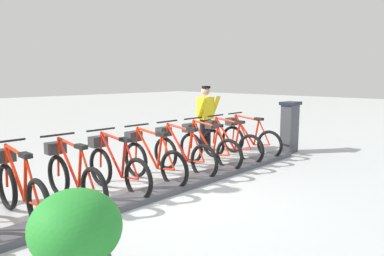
% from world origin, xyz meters
% --- Properties ---
extents(ground_plane, '(60.00, 60.00, 0.00)m').
position_xyz_m(ground_plane, '(0.00, 0.00, 0.00)').
color(ground_plane, '#AFB2B0').
extents(dock_rail_base, '(0.44, 8.38, 0.10)m').
position_xyz_m(dock_rail_base, '(0.00, 0.00, 0.05)').
color(dock_rail_base, '#47474C').
rests_on(dock_rail_base, ground).
extents(payment_kiosk, '(0.36, 0.52, 1.28)m').
position_xyz_m(payment_kiosk, '(0.05, -4.56, 0.67)').
color(payment_kiosk, '#38383D').
rests_on(payment_kiosk, ground).
extents(bike_docked_0, '(1.72, 0.54, 1.02)m').
position_xyz_m(bike_docked_0, '(0.63, -3.59, 0.43)').
color(bike_docked_0, black).
rests_on(bike_docked_0, ground).
extents(bike_docked_1, '(1.72, 0.54, 1.02)m').
position_xyz_m(bike_docked_1, '(0.63, -2.83, 0.43)').
color(bike_docked_1, black).
rests_on(bike_docked_1, ground).
extents(bike_docked_2, '(1.72, 0.54, 1.02)m').
position_xyz_m(bike_docked_2, '(0.63, -2.07, 0.43)').
color(bike_docked_2, black).
rests_on(bike_docked_2, ground).
extents(bike_docked_3, '(1.72, 0.54, 1.02)m').
position_xyz_m(bike_docked_3, '(0.63, -1.31, 0.43)').
color(bike_docked_3, black).
rests_on(bike_docked_3, ground).
extents(bike_docked_4, '(1.72, 0.54, 1.02)m').
position_xyz_m(bike_docked_4, '(0.63, -0.56, 0.43)').
color(bike_docked_4, black).
rests_on(bike_docked_4, ground).
extents(bike_docked_5, '(1.72, 0.54, 1.02)m').
position_xyz_m(bike_docked_5, '(0.63, 0.20, 0.43)').
color(bike_docked_5, black).
rests_on(bike_docked_5, ground).
extents(bike_docked_6, '(1.72, 0.54, 1.02)m').
position_xyz_m(bike_docked_6, '(0.63, 0.96, 0.43)').
color(bike_docked_6, black).
rests_on(bike_docked_6, ground).
extents(bike_docked_7, '(1.72, 0.54, 1.02)m').
position_xyz_m(bike_docked_7, '(0.63, 1.72, 0.43)').
color(bike_docked_7, black).
rests_on(bike_docked_7, ground).
extents(worker_near_rack, '(0.47, 0.63, 1.66)m').
position_xyz_m(worker_near_rack, '(1.74, -3.30, 0.91)').
color(worker_near_rack, white).
rests_on(worker_near_rack, ground).
extents(planter_bush, '(0.76, 0.76, 0.97)m').
position_xyz_m(planter_bush, '(-1.56, 2.05, 0.54)').
color(planter_bush, '#59544C').
rests_on(planter_bush, ground).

